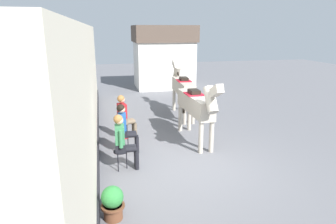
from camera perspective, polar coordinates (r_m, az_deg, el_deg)
name	(u,v)px	position (r m, az deg, el deg)	size (l,w,h in m)	color
ground_plane	(168,127)	(10.53, -0.04, -2.81)	(40.00, 40.00, 0.00)	slate
pub_facade_wall	(89,97)	(8.45, -14.84, 2.85)	(0.34, 14.00, 3.40)	beige
distant_cottage	(164,56)	(17.46, -0.83, 10.57)	(3.40, 2.60, 3.50)	silver
seated_visitor_near	(123,139)	(7.27, -8.62, -5.12)	(0.61, 0.49, 1.39)	black
seated_visitor_middle	(125,126)	(8.22, -8.26, -2.64)	(0.61, 0.49, 1.39)	red
seated_visitor_far	(124,114)	(9.32, -8.34, -0.44)	(0.61, 0.48, 1.39)	black
saddled_horse_near	(196,105)	(8.86, 5.43, 1.37)	(0.52, 3.00, 2.06)	#B2A899
saddled_horse_far	(182,87)	(11.61, 2.75, 4.82)	(0.54, 3.00, 2.06)	#B2A899
flower_planter_near	(113,202)	(5.67, -10.49, -16.53)	(0.43, 0.43, 0.64)	brown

